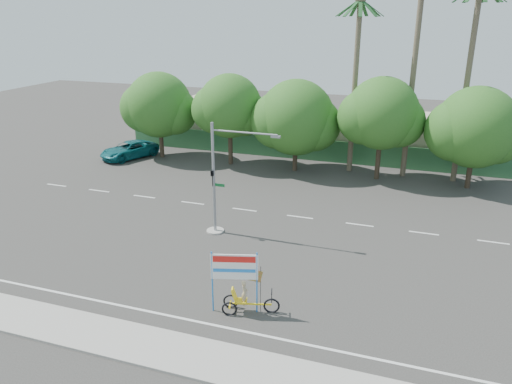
% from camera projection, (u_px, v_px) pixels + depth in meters
% --- Properties ---
extents(ground, '(120.00, 120.00, 0.00)m').
position_uv_depth(ground, '(228.00, 267.00, 27.21)').
color(ground, '#33302D').
rests_on(ground, ground).
extents(sidewalk_near, '(50.00, 2.40, 0.12)m').
position_uv_depth(sidewalk_near, '(161.00, 349.00, 20.53)').
color(sidewalk_near, gray).
rests_on(sidewalk_near, ground).
extents(fence, '(38.00, 0.08, 2.00)m').
position_uv_depth(fence, '(315.00, 150.00, 45.96)').
color(fence, '#336B3D').
rests_on(fence, ground).
extents(building_left, '(12.00, 8.00, 4.00)m').
position_uv_depth(building_left, '(232.00, 122.00, 52.65)').
color(building_left, '#C2B49A').
rests_on(building_left, ground).
extents(building_right, '(14.00, 8.00, 3.60)m').
position_uv_depth(building_right, '(409.00, 137.00, 47.25)').
color(building_right, '#C2B49A').
rests_on(building_right, ground).
extents(tree_far_left, '(7.14, 6.00, 7.96)m').
position_uv_depth(tree_far_left, '(159.00, 107.00, 45.83)').
color(tree_far_left, '#473828').
rests_on(tree_far_left, ground).
extents(tree_left, '(6.66, 5.60, 8.07)m').
position_uv_depth(tree_left, '(229.00, 108.00, 43.60)').
color(tree_left, '#473828').
rests_on(tree_left, ground).
extents(tree_center, '(7.62, 6.40, 7.85)m').
position_uv_depth(tree_center, '(295.00, 120.00, 41.98)').
color(tree_center, '#473828').
rests_on(tree_center, ground).
extents(tree_right, '(6.90, 5.80, 8.36)m').
position_uv_depth(tree_right, '(381.00, 116.00, 39.58)').
color(tree_right, '#473828').
rests_on(tree_right, ground).
extents(tree_far_right, '(7.38, 6.20, 7.94)m').
position_uv_depth(tree_far_right, '(475.00, 130.00, 37.66)').
color(tree_far_right, '#473828').
rests_on(tree_far_right, ground).
extents(palm_tall, '(3.73, 3.79, 17.45)m').
position_uv_depth(palm_tall, '(416.00, 47.00, 38.49)').
color(palm_tall, '#70604C').
rests_on(palm_tall, ground).
extents(palm_mid, '(3.73, 3.79, 15.45)m').
position_uv_depth(palm_mid, '(470.00, 63.00, 37.64)').
color(palm_mid, '#70604C').
rests_on(palm_mid, ground).
extents(palm_short, '(3.73, 3.79, 14.45)m').
position_uv_depth(palm_short, '(356.00, 66.00, 40.41)').
color(palm_short, '#70604C').
rests_on(palm_short, ground).
extents(traffic_signal, '(4.72, 1.10, 7.00)m').
position_uv_depth(traffic_signal, '(218.00, 189.00, 30.41)').
color(traffic_signal, gray).
rests_on(traffic_signal, ground).
extents(trike_billboard, '(3.06, 1.23, 3.10)m').
position_uv_depth(trike_billboard, '(241.00, 288.00, 22.77)').
color(trike_billboard, black).
rests_on(trike_billboard, ground).
extents(pickup_truck, '(4.62, 6.09, 1.54)m').
position_uv_depth(pickup_truck, '(129.00, 150.00, 46.86)').
color(pickup_truck, '#0E5F65').
rests_on(pickup_truck, ground).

